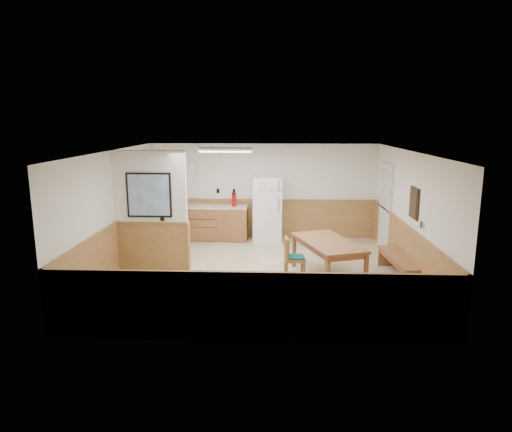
{
  "coord_description": "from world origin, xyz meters",
  "views": [
    {
      "loc": [
        0.31,
        -8.97,
        3.09
      ],
      "look_at": [
        -0.08,
        0.4,
        1.12
      ],
      "focal_mm": 32.0,
      "sensor_mm": 36.0,
      "label": 1
    }
  ],
  "objects_px": {
    "refrigerator": "(267,209)",
    "dining_chair": "(291,255)",
    "fire_extinguisher": "(234,199)",
    "dining_table": "(328,246)",
    "dining_bench": "(399,261)",
    "soap_bottle": "(183,201)"
  },
  "relations": [
    {
      "from": "refrigerator",
      "to": "soap_bottle",
      "type": "bearing_deg",
      "value": 176.93
    },
    {
      "from": "refrigerator",
      "to": "dining_bench",
      "type": "distance_m",
      "value": 3.92
    },
    {
      "from": "dining_bench",
      "to": "dining_chair",
      "type": "bearing_deg",
      "value": -179.6
    },
    {
      "from": "dining_table",
      "to": "dining_chair",
      "type": "distance_m",
      "value": 0.77
    },
    {
      "from": "refrigerator",
      "to": "soap_bottle",
      "type": "distance_m",
      "value": 2.21
    },
    {
      "from": "dining_table",
      "to": "fire_extinguisher",
      "type": "distance_m",
      "value": 3.56
    },
    {
      "from": "dining_table",
      "to": "dining_bench",
      "type": "height_order",
      "value": "dining_table"
    },
    {
      "from": "dining_table",
      "to": "soap_bottle",
      "type": "distance_m",
      "value": 4.5
    },
    {
      "from": "dining_chair",
      "to": "soap_bottle",
      "type": "distance_m",
      "value": 4.09
    },
    {
      "from": "refrigerator",
      "to": "fire_extinguisher",
      "type": "distance_m",
      "value": 0.9
    },
    {
      "from": "dining_chair",
      "to": "fire_extinguisher",
      "type": "xyz_separation_m",
      "value": [
        -1.38,
        2.98,
        0.61
      ]
    },
    {
      "from": "fire_extinguisher",
      "to": "soap_bottle",
      "type": "relative_size",
      "value": 1.97
    },
    {
      "from": "dining_bench",
      "to": "fire_extinguisher",
      "type": "bearing_deg",
      "value": 137.6
    },
    {
      "from": "refrigerator",
      "to": "dining_chair",
      "type": "relative_size",
      "value": 1.97
    },
    {
      "from": "dining_table",
      "to": "dining_chair",
      "type": "bearing_deg",
      "value": 172.38
    },
    {
      "from": "refrigerator",
      "to": "soap_bottle",
      "type": "xyz_separation_m",
      "value": [
        -2.2,
        0.03,
        0.18
      ]
    },
    {
      "from": "refrigerator",
      "to": "dining_chair",
      "type": "bearing_deg",
      "value": -82.47
    },
    {
      "from": "refrigerator",
      "to": "dining_chair",
      "type": "height_order",
      "value": "refrigerator"
    },
    {
      "from": "refrigerator",
      "to": "fire_extinguisher",
      "type": "height_order",
      "value": "refrigerator"
    },
    {
      "from": "fire_extinguisher",
      "to": "refrigerator",
      "type": "bearing_deg",
      "value": -11.83
    },
    {
      "from": "dining_table",
      "to": "dining_bench",
      "type": "distance_m",
      "value": 1.46
    },
    {
      "from": "dining_chair",
      "to": "soap_bottle",
      "type": "relative_size",
      "value": 3.61
    }
  ]
}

